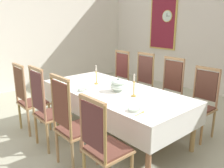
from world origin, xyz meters
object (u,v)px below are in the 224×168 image
object	(u,v)px
chair_south_a	(29,98)
candlestick_east	(134,88)
chair_south_b	(47,108)
chair_north_d	(201,102)
bowl_far_left	(83,90)
framed_painting	(163,22)
bowl_near_right	(59,82)
candlestick_west	(96,77)
mounted_clock	(168,16)
chair_south_c	(71,123)
spoon_secondary	(57,81)
soup_tureen	(118,85)
chair_north_a	(118,78)
chair_north_c	(168,92)
chair_north_b	(141,84)
spoon_primary	(142,113)
dining_table	(113,94)
bowl_near_left	(134,109)
chair_south_d	(103,144)

from	to	relation	value
chair_south_a	candlestick_east	bearing A→B (deg)	34.75
chair_south_b	chair_north_d	xyz separation A→B (m)	(1.27, 1.97, -0.03)
bowl_far_left	framed_painting	bearing A→B (deg)	109.82
bowl_near_right	candlestick_west	bearing A→B (deg)	42.68
framed_painting	mounted_clock	bearing A→B (deg)	-3.55
chair_south_c	spoon_secondary	size ratio (longest dim) A/B	6.82
soup_tureen	candlestick_west	bearing A→B (deg)	180.00
chair_north_a	chair_north_c	bearing A→B (deg)	-179.97
chair_north_b	soup_tureen	bearing A→B (deg)	113.17
chair_south_a	soup_tureen	bearing A→B (deg)	42.23
chair_north_b	framed_painting	bearing A→B (deg)	-60.82
chair_north_b	spoon_secondary	bearing A→B (deg)	62.20
chair_south_a	bowl_far_left	world-z (taller)	chair_south_a
chair_north_d	chair_south_a	bearing A→B (deg)	45.56
chair_north_c	spoon_primary	xyz separation A→B (m)	(0.60, -1.36, 0.16)
spoon_primary	mounted_clock	bearing A→B (deg)	116.90
chair_south_a	bowl_near_right	xyz separation A→B (m)	(0.04, 0.53, 0.19)
dining_table	chair_north_b	bearing A→B (deg)	107.61
chair_north_d	bowl_near_right	size ratio (longest dim) A/B	6.24
chair_south_c	mounted_clock	world-z (taller)	mounted_clock
candlestick_west	spoon_primary	xyz separation A→B (m)	(1.38, -0.37, -0.12)
chair_south_a	chair_north_c	bearing A→B (deg)	56.36
chair_south_b	bowl_near_left	xyz separation A→B (m)	(1.15, 0.59, 0.17)
chair_south_a	bowl_near_right	world-z (taller)	chair_south_a
dining_table	candlestick_east	size ratio (longest dim) A/B	7.54
soup_tureen	spoon_secondary	distance (m)	1.25
chair_south_b	spoon_primary	bearing A→B (deg)	26.25
soup_tureen	bowl_near_left	distance (m)	0.83
chair_north_d	candlestick_west	xyz separation A→B (m)	(-1.40, -0.98, 0.31)
candlestick_east	bowl_near_right	distance (m)	1.46
candlestick_east	spoon_secondary	size ratio (longest dim) A/B	1.89
chair_south_a	chair_south_d	distance (m)	1.93
chair_south_a	chair_north_d	distance (m)	2.76
bowl_near_left	candlestick_east	bearing A→B (deg)	134.49
chair_north_c	framed_painting	size ratio (longest dim) A/B	0.78
framed_painting	soup_tureen	bearing A→B (deg)	-62.59
candlestick_west	framed_painting	bearing A→B (deg)	109.18
chair_south_a	soup_tureen	world-z (taller)	chair_south_a
dining_table	mounted_clock	xyz separation A→B (m)	(-1.42, 3.23, 1.23)
chair_south_a	mounted_clock	xyz separation A→B (m)	(-0.45, 4.22, 1.32)
chair_south_d	candlestick_west	size ratio (longest dim) A/B	3.38
chair_north_a	spoon_secondary	size ratio (longest dim) A/B	6.66
candlestick_east	framed_painting	world-z (taller)	framed_painting
chair_south_a	chair_north_a	xyz separation A→B (m)	(0.00, 1.97, 0.01)
dining_table	chair_south_b	size ratio (longest dim) A/B	2.08
bowl_near_left	spoon_secondary	distance (m)	1.89
bowl_near_right	framed_painting	bearing A→B (deg)	99.77
bowl_far_left	framed_painting	distance (m)	3.99
chair_north_a	chair_south_d	xyz separation A→B (m)	(1.93, -1.97, -0.02)
dining_table	chair_north_d	xyz separation A→B (m)	(0.95, 0.98, -0.11)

